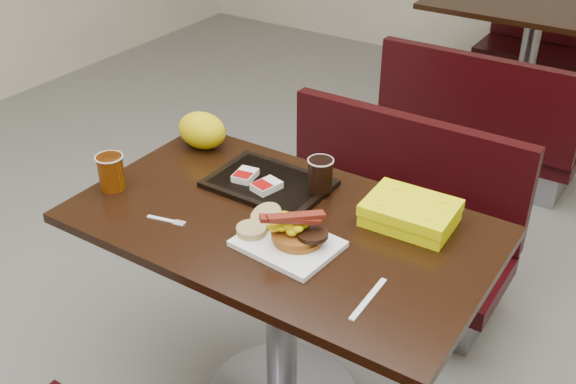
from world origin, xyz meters
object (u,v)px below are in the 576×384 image
Objects in this scene: table_far at (526,69)px; pancake_stack at (298,236)px; platter at (288,244)px; hashbrown_sleeve_right at (267,186)px; table_near at (282,320)px; clamshell at (410,213)px; hashbrown_sleeve_left at (245,175)px; paper_bag at (202,130)px; fork at (161,219)px; bench_far_s at (485,113)px; knife at (368,299)px; coffee_cup_far at (320,175)px; coffee_cup_near at (111,172)px; bench_far_n at (557,39)px; bench_near_n at (381,221)px; tray at (269,184)px.

pancake_stack is at bearing -87.74° from table_far.
hashbrown_sleeve_right reaches higher than platter.
table_near is 4.82× the size of clamshell.
hashbrown_sleeve_left is 0.30m from paper_bag.
fork is (-0.29, -2.78, 0.38)m from table_far.
bench_far_s is at bearing 90.00° from table_near.
hashbrown_sleeve_left reaches higher than fork.
pancake_stack is at bearing -110.94° from knife.
fork is (-0.40, -0.11, -0.03)m from pancake_stack.
coffee_cup_far is (-0.35, 0.36, 0.07)m from knife.
paper_bag is at bearing 100.85° from fork.
table_far is (0.00, 2.60, 0.00)m from table_near.
platter is at bearing -137.21° from pancake_stack.
hashbrown_sleeve_right is (0.09, -0.02, 0.00)m from hashbrown_sleeve_left.
coffee_cup_near reaches higher than table_near.
hashbrown_sleeve_right is (-0.22, 0.17, -0.00)m from pancake_stack.
table_near is 0.51m from fork.
pancake_stack is at bearing -71.66° from coffee_cup_far.
platter is 0.29m from knife.
knife is at bearing -12.11° from fork.
table_far is 10.15× the size of fork.
pancake_stack is at bearing -86.95° from bench_far_s.
fork reaches higher than table_far.
knife is 0.37m from clamshell.
bench_near_n is at bearing -90.00° from bench_far_n.
hashbrown_sleeve_left reaches higher than bench_near_n.
coffee_cup_far reaches higher than tray.
paper_bag is (0.06, 0.37, 0.01)m from coffee_cup_near.
hashbrown_sleeve_left is (-0.32, 0.19, -0.00)m from pancake_stack.
hashbrown_sleeve_right is 0.33× the size of clamshell.
hashbrown_sleeve_left is 0.80× the size of coffee_cup_far.
tray is at bearing -175.87° from clamshell.
coffee_cup_far reaches higher than knife.
platter is 0.36m from clamshell.
coffee_cup_far is 0.30m from clamshell.
table_far is 11.88× the size of coffee_cup_far.
table_near is 0.55m from clamshell.
bench_far_n is at bearing 93.73° from clamshell.
fork is (-0.29, -2.08, 0.39)m from bench_far_s.
bench_near_n is 12.00× the size of hashbrown_sleeve_right.
table_near is 0.70m from bench_near_n.
knife is 1.01× the size of paper_bag.
platter is 0.32m from tray.
paper_bag is at bearing -135.95° from bench_near_n.
bench_far_s is (0.00, -0.70, -0.02)m from table_far.
tray is 3.60× the size of coffee_cup_far.
clamshell is at bearing -58.49° from bench_near_n.
bench_far_s is 9.10× the size of coffee_cup_near.
paper_bag is at bearing 153.65° from table_near.
hashbrown_sleeve_left is 0.32× the size of clamshell.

